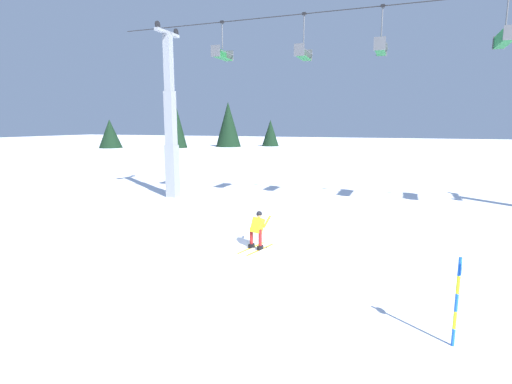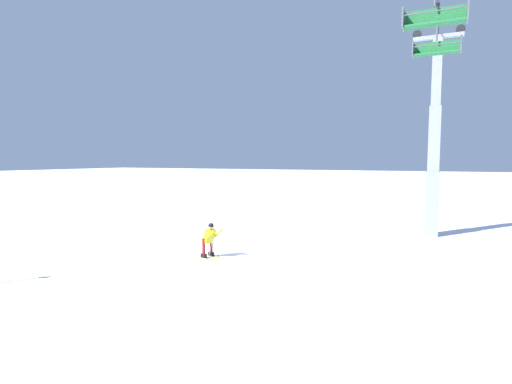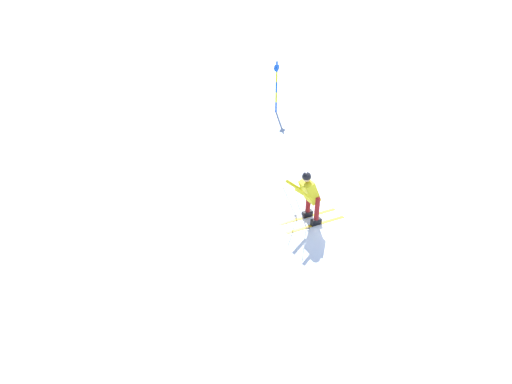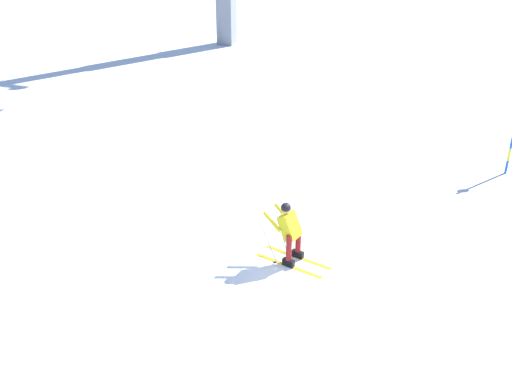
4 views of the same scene
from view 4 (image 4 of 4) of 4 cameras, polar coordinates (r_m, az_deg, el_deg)
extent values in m
plane|color=white|center=(13.59, 4.99, -8.28)|extent=(260.00, 260.00, 0.00)
cube|color=yellow|center=(14.03, 3.03, -6.87)|extent=(0.53, 1.68, 0.01)
cube|color=black|center=(13.98, 3.04, -6.58)|extent=(0.18, 0.30, 0.16)
cylinder|color=maroon|center=(13.75, 3.08, -5.20)|extent=(0.13, 0.13, 0.64)
cube|color=yellow|center=(14.33, 3.90, -6.06)|extent=(0.53, 1.68, 0.01)
cube|color=black|center=(14.28, 3.91, -5.78)|extent=(0.18, 0.30, 0.16)
cylinder|color=maroon|center=(14.06, 3.96, -4.42)|extent=(0.13, 0.13, 0.64)
cube|color=gold|center=(13.73, 3.16, -3.18)|extent=(0.53, 0.56, 0.65)
sphere|color=tan|center=(13.58, 2.79, -1.60)|extent=(0.21, 0.21, 0.21)
sphere|color=black|center=(13.56, 2.79, -1.47)|extent=(0.23, 0.23, 0.23)
cylinder|color=gold|center=(13.64, 1.51, -2.78)|extent=(0.21, 0.49, 0.42)
cylinder|color=gray|center=(13.94, 1.26, -4.93)|extent=(0.03, 0.47, 1.10)
cylinder|color=black|center=(14.05, 1.75, -6.56)|extent=(0.07, 0.07, 0.01)
cylinder|color=gold|center=(13.98, 2.51, -1.98)|extent=(0.21, 0.49, 0.42)
cylinder|color=gray|center=(14.34, 2.44, -3.92)|extent=(0.25, 0.42, 1.10)
cylinder|color=black|center=(14.51, 3.10, -5.35)|extent=(0.07, 0.07, 0.01)
cube|color=gray|center=(31.95, -2.79, 16.60)|extent=(0.80, 0.80, 3.43)
cylinder|color=blue|center=(19.50, 22.29, 2.17)|extent=(0.07, 0.07, 0.40)
cylinder|color=yellow|center=(19.34, 22.51, 3.25)|extent=(0.07, 0.07, 0.40)
cylinder|color=blue|center=(19.19, 22.72, 4.34)|extent=(0.07, 0.07, 0.40)
camera|label=1|loc=(19.98, 51.26, 8.42)|focal=27.43mm
camera|label=2|loc=(27.93, -6.81, 19.75)|focal=27.55mm
camera|label=3|loc=(11.81, -51.89, 12.68)|focal=34.42mm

